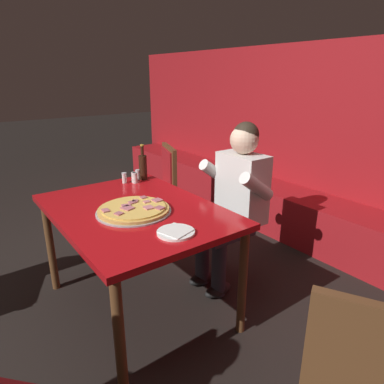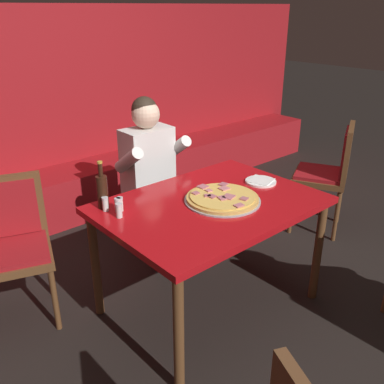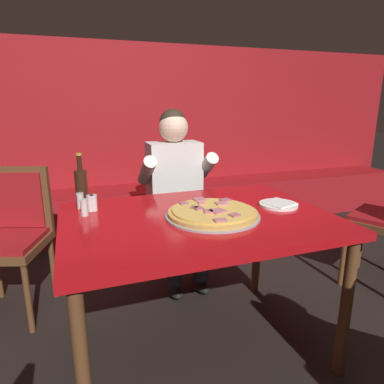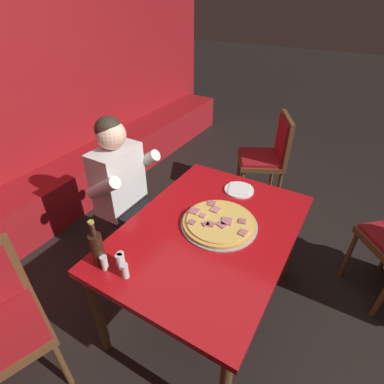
{
  "view_description": "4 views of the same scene",
  "coord_description": "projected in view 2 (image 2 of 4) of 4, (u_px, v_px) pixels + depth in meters",
  "views": [
    {
      "loc": [
        1.89,
        -0.93,
        1.59
      ],
      "look_at": [
        0.23,
        0.3,
        0.88
      ],
      "focal_mm": 32.0,
      "sensor_mm": 36.0,
      "label": 1
    },
    {
      "loc": [
        -1.65,
        -1.72,
        1.88
      ],
      "look_at": [
        -0.04,
        0.13,
        0.81
      ],
      "focal_mm": 40.0,
      "sensor_mm": 36.0,
      "label": 2
    },
    {
      "loc": [
        -0.58,
        -1.52,
        1.33
      ],
      "look_at": [
        0.01,
        0.12,
        0.86
      ],
      "focal_mm": 32.0,
      "sensor_mm": 36.0,
      "label": 3
    },
    {
      "loc": [
        -1.23,
        -0.61,
        1.98
      ],
      "look_at": [
        0.06,
        0.15,
        0.95
      ],
      "focal_mm": 28.0,
      "sensor_mm": 36.0,
      "label": 4
    }
  ],
  "objects": [
    {
      "name": "shaker_parmesan",
      "position": [
        120.0,
        205.0,
        2.5
      ],
      "size": [
        0.04,
        0.04,
        0.09
      ],
      "color": "silver",
      "rests_on": "main_dining_table"
    },
    {
      "name": "booth_wall_panel",
      "position": [
        54.0,
        112.0,
        4.06
      ],
      "size": [
        6.8,
        0.16,
        1.9
      ],
      "primitive_type": "cube",
      "color": "maroon",
      "rests_on": "ground_plane"
    },
    {
      "name": "pizza",
      "position": [
        222.0,
        198.0,
        2.63
      ],
      "size": [
        0.47,
        0.47,
        0.05
      ],
      "color": "#9E9EA3",
      "rests_on": "main_dining_table"
    },
    {
      "name": "ground_plane",
      "position": [
        209.0,
        304.0,
        2.93
      ],
      "size": [
        24.0,
        24.0,
        0.0
      ],
      "primitive_type": "plane",
      "color": "black"
    },
    {
      "name": "diner_seated_blue_shirt",
      "position": [
        155.0,
        173.0,
        3.26
      ],
      "size": [
        0.53,
        0.53,
        1.27
      ],
      "color": "black",
      "rests_on": "ground_plane"
    },
    {
      "name": "dining_chair_side_aisle",
      "position": [
        12.0,
        239.0,
        2.65
      ],
      "size": [
        0.56,
        0.56,
        0.92
      ],
      "color": "brown",
      "rests_on": "ground_plane"
    },
    {
      "name": "shaker_black_pepper",
      "position": [
        118.0,
        206.0,
        2.49
      ],
      "size": [
        0.04,
        0.04,
        0.09
      ],
      "color": "silver",
      "rests_on": "main_dining_table"
    },
    {
      "name": "shaker_red_pepper_flakes",
      "position": [
        105.0,
        205.0,
        2.5
      ],
      "size": [
        0.04,
        0.04,
        0.09
      ],
      "color": "silver",
      "rests_on": "main_dining_table"
    },
    {
      "name": "booth_bench",
      "position": [
        78.0,
        192.0,
        4.13
      ],
      "size": [
        6.46,
        0.48,
        0.46
      ],
      "primitive_type": "cube",
      "color": "maroon",
      "rests_on": "ground_plane"
    },
    {
      "name": "shaker_oregano",
      "position": [
        119.0,
        211.0,
        2.42
      ],
      "size": [
        0.04,
        0.04,
        0.09
      ],
      "color": "silver",
      "rests_on": "main_dining_table"
    },
    {
      "name": "main_dining_table",
      "position": [
        211.0,
        214.0,
        2.66
      ],
      "size": [
        1.33,
        0.95,
        0.77
      ],
      "color": "brown",
      "rests_on": "ground_plane"
    },
    {
      "name": "beer_bottle",
      "position": [
        102.0,
        191.0,
        2.51
      ],
      "size": [
        0.07,
        0.07,
        0.29
      ],
      "color": "black",
      "rests_on": "main_dining_table"
    },
    {
      "name": "plate_white_paper",
      "position": [
        261.0,
        181.0,
        2.91
      ],
      "size": [
        0.21,
        0.21,
        0.02
      ],
      "color": "white",
      "rests_on": "main_dining_table"
    },
    {
      "name": "dining_chair_by_booth",
      "position": [
        330.0,
        169.0,
        3.7
      ],
      "size": [
        0.59,
        0.59,
        0.97
      ],
      "color": "brown",
      "rests_on": "ground_plane"
    }
  ]
}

